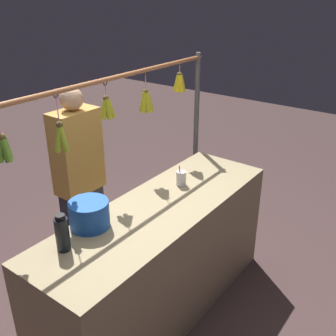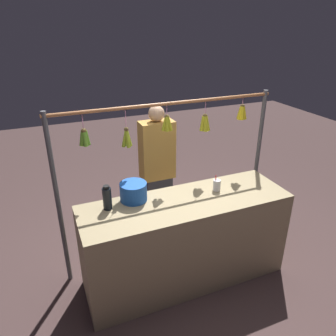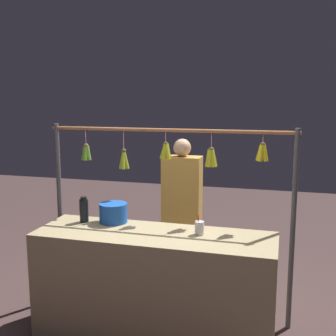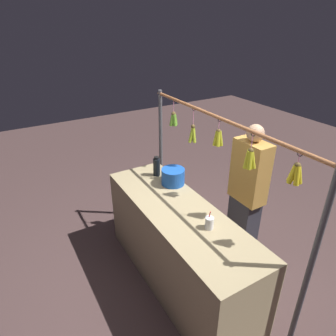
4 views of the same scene
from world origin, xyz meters
TOP-DOWN VIEW (x-y plane):
  - ground_plane at (0.00, 0.00)m, footprint 12.00×12.00m
  - market_counter at (0.00, 0.00)m, footprint 1.97×0.62m
  - display_rack at (-0.01, -0.42)m, footprint 2.24×0.11m
  - water_bottle at (0.69, -0.14)m, footprint 0.08×0.08m
  - blue_bucket at (0.44, -0.20)m, footprint 0.25×0.25m
  - drink_cup at (-0.36, -0.07)m, footprint 0.07×0.07m
  - vendor_person at (-0.03, -0.83)m, footprint 0.38×0.20m

SIDE VIEW (x-z plane):
  - ground_plane at x=0.00m, z-range 0.00..0.00m
  - market_counter at x=0.00m, z-range 0.00..0.90m
  - vendor_person at x=-0.03m, z-range -0.01..1.58m
  - drink_cup at x=-0.36m, z-range 0.87..1.03m
  - blue_bucket at x=0.44m, z-range 0.90..1.07m
  - water_bottle at x=0.69m, z-range 0.89..1.12m
  - display_rack at x=-0.01m, z-range 0.35..2.10m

